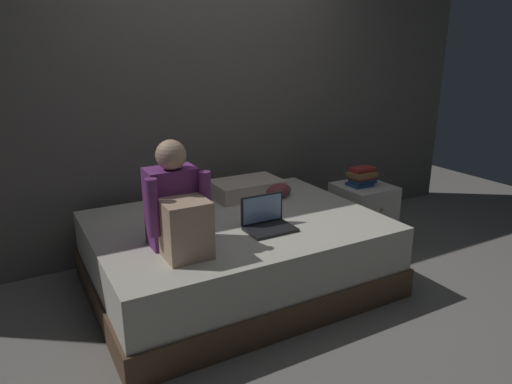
% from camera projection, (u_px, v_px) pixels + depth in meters
% --- Properties ---
extents(ground_plane, '(8.00, 8.00, 0.00)m').
position_uv_depth(ground_plane, '(281.00, 296.00, 3.26)').
color(ground_plane, gray).
extents(wall_back, '(5.60, 0.10, 2.70)m').
position_uv_depth(wall_back, '(207.00, 88.00, 3.86)').
color(wall_back, '#605B56').
rests_on(wall_back, ground_plane).
extents(bed, '(2.00, 1.50, 0.51)m').
position_uv_depth(bed, '(236.00, 253.00, 3.35)').
color(bed, brown).
rests_on(bed, ground_plane).
extents(nightstand, '(0.44, 0.46, 0.55)m').
position_uv_depth(nightstand, '(362.00, 215.00, 4.05)').
color(nightstand, beige).
rests_on(nightstand, ground_plane).
extents(person_sitting, '(0.39, 0.44, 0.66)m').
position_uv_depth(person_sitting, '(177.00, 209.00, 2.73)').
color(person_sitting, '#75337A').
rests_on(person_sitting, bed).
extents(laptop, '(0.32, 0.23, 0.22)m').
position_uv_depth(laptop, '(267.00, 221.00, 3.09)').
color(laptop, black).
rests_on(laptop, bed).
extents(pillow, '(0.56, 0.36, 0.13)m').
position_uv_depth(pillow, '(247.00, 188.00, 3.78)').
color(pillow, beige).
rests_on(pillow, bed).
extents(book_stack, '(0.24, 0.18, 0.16)m').
position_uv_depth(book_stack, '(362.00, 177.00, 3.93)').
color(book_stack, '#284C84').
rests_on(book_stack, nightstand).
extents(clothes_pile, '(0.28, 0.27, 0.13)m').
position_uv_depth(clothes_pile, '(274.00, 189.00, 3.79)').
color(clothes_pile, '#4C6B56').
rests_on(clothes_pile, bed).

